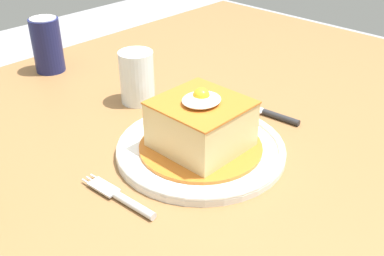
% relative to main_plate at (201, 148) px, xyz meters
% --- Properties ---
extents(dining_table, '(1.47, 0.92, 0.76)m').
position_rel_main_plate_xyz_m(dining_table, '(0.03, 0.13, -0.11)').
color(dining_table, olive).
rests_on(dining_table, ground_plane).
extents(main_plate, '(0.28, 0.28, 0.02)m').
position_rel_main_plate_xyz_m(main_plate, '(0.00, 0.00, 0.00)').
color(main_plate, white).
rests_on(main_plate, dining_table).
extents(sandwich_meal, '(0.20, 0.20, 0.11)m').
position_rel_main_plate_xyz_m(sandwich_meal, '(-0.00, -0.00, 0.04)').
color(sandwich_meal, '#C66B23').
rests_on(sandwich_meal, main_plate).
extents(fork, '(0.03, 0.14, 0.01)m').
position_rel_main_plate_xyz_m(fork, '(-0.17, -0.01, -0.00)').
color(fork, silver).
rests_on(fork, dining_table).
extents(knife, '(0.03, 0.17, 0.01)m').
position_rel_main_plate_xyz_m(knife, '(0.18, -0.01, -0.00)').
color(knife, '#262628').
rests_on(knife, dining_table).
extents(soda_can, '(0.07, 0.07, 0.12)m').
position_rel_main_plate_xyz_m(soda_can, '(0.02, 0.49, 0.05)').
color(soda_can, '#191E51').
rests_on(soda_can, dining_table).
extents(drinking_glass, '(0.07, 0.07, 0.10)m').
position_rel_main_plate_xyz_m(drinking_glass, '(0.05, 0.22, 0.04)').
color(drinking_glass, gold).
rests_on(drinking_glass, dining_table).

